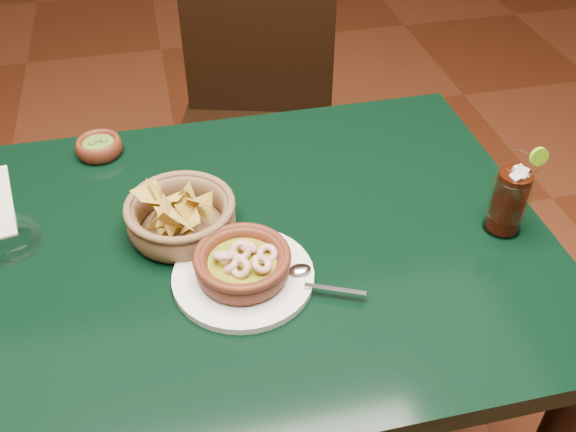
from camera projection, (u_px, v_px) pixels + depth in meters
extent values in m
cube|color=black|center=(207.00, 255.00, 1.12)|extent=(1.20, 0.80, 0.04)
cylinder|color=black|center=(405.00, 238.00, 1.70)|extent=(0.06, 0.06, 0.71)
cube|color=black|center=(255.00, 153.00, 1.79)|extent=(0.55, 0.55, 0.04)
cylinder|color=black|center=(184.00, 260.00, 1.81)|extent=(0.04, 0.04, 0.48)
cylinder|color=black|center=(319.00, 265.00, 1.79)|extent=(0.04, 0.04, 0.48)
cylinder|color=black|center=(204.00, 178.00, 2.09)|extent=(0.04, 0.04, 0.48)
cylinder|color=black|center=(321.00, 181.00, 2.08)|extent=(0.04, 0.04, 0.48)
cube|color=black|center=(258.00, 35.00, 1.77)|extent=(0.42, 0.15, 0.47)
cylinder|color=silver|center=(243.00, 277.00, 1.04)|extent=(0.23, 0.23, 0.01)
cylinder|color=#461B0E|center=(243.00, 272.00, 1.03)|extent=(0.14, 0.14, 0.01)
torus|color=#461B0E|center=(243.00, 265.00, 1.02)|extent=(0.17, 0.17, 0.04)
torus|color=#461B0E|center=(242.00, 256.00, 1.01)|extent=(0.16, 0.16, 0.01)
cylinder|color=#646713|center=(242.00, 263.00, 1.02)|extent=(0.12, 0.12, 0.01)
torus|color=#D29F8E|center=(267.00, 254.00, 1.03)|extent=(0.05, 0.05, 0.03)
torus|color=#D29F8E|center=(247.00, 246.00, 1.03)|extent=(0.05, 0.05, 0.03)
torus|color=#D29F8E|center=(241.00, 251.00, 1.02)|extent=(0.04, 0.03, 0.04)
torus|color=#D29F8E|center=(223.00, 256.00, 1.01)|extent=(0.05, 0.05, 0.03)
torus|color=#D29F8E|center=(231.00, 265.00, 1.00)|extent=(0.04, 0.04, 0.04)
torus|color=#D29F8E|center=(240.00, 268.00, 0.99)|extent=(0.05, 0.04, 0.04)
torus|color=#D29F8E|center=(262.00, 264.00, 1.00)|extent=(0.04, 0.05, 0.03)
cube|color=silver|center=(335.00, 289.00, 1.01)|extent=(0.09, 0.05, 0.00)
ellipsoid|color=silver|center=(300.00, 269.00, 1.04)|extent=(0.04, 0.03, 0.01)
cylinder|color=brown|center=(183.00, 229.00, 1.13)|extent=(0.16, 0.16, 0.01)
torus|color=brown|center=(181.00, 218.00, 1.11)|extent=(0.22, 0.22, 0.06)
torus|color=brown|center=(180.00, 205.00, 1.10)|extent=(0.19, 0.19, 0.01)
cone|color=gold|center=(148.00, 199.00, 1.07)|extent=(0.08, 0.09, 0.06)
cone|color=gold|center=(166.00, 216.00, 1.08)|extent=(0.07, 0.08, 0.06)
cone|color=gold|center=(167.00, 213.00, 1.05)|extent=(0.05, 0.08, 0.09)
cone|color=gold|center=(149.00, 194.00, 1.09)|extent=(0.07, 0.08, 0.07)
cone|color=gold|center=(192.00, 193.00, 1.12)|extent=(0.04, 0.10, 0.09)
cone|color=gold|center=(167.00, 228.00, 1.10)|extent=(0.09, 0.05, 0.08)
cone|color=gold|center=(155.00, 213.00, 1.11)|extent=(0.06, 0.09, 0.08)
cone|color=gold|center=(191.00, 219.00, 1.08)|extent=(0.07, 0.10, 0.08)
cone|color=gold|center=(189.00, 212.00, 1.08)|extent=(0.07, 0.07, 0.09)
cone|color=gold|center=(196.00, 201.00, 1.09)|extent=(0.09, 0.08, 0.06)
cone|color=gold|center=(202.00, 206.00, 1.11)|extent=(0.10, 0.04, 0.09)
cone|color=gold|center=(173.00, 196.00, 1.08)|extent=(0.08, 0.08, 0.04)
cone|color=gold|center=(184.00, 204.00, 1.10)|extent=(0.08, 0.07, 0.05)
cone|color=gold|center=(168.00, 207.00, 1.10)|extent=(0.06, 0.07, 0.05)
cone|color=gold|center=(178.00, 200.00, 1.10)|extent=(0.08, 0.06, 0.08)
cone|color=gold|center=(171.00, 218.00, 1.06)|extent=(0.08, 0.07, 0.07)
cone|color=gold|center=(157.00, 191.00, 1.10)|extent=(0.04, 0.07, 0.07)
cone|color=gold|center=(189.00, 229.00, 1.09)|extent=(0.05, 0.08, 0.08)
cone|color=gold|center=(164.00, 222.00, 1.05)|extent=(0.07, 0.03, 0.07)
cone|color=gold|center=(179.00, 218.00, 1.04)|extent=(0.07, 0.10, 0.07)
cylinder|color=#461B0E|center=(100.00, 152.00, 1.31)|extent=(0.08, 0.08, 0.01)
torus|color=#461B0E|center=(99.00, 147.00, 1.30)|extent=(0.11, 0.11, 0.04)
cylinder|color=#3A5519|center=(99.00, 144.00, 1.30)|extent=(0.06, 0.06, 0.01)
sphere|color=#3A5519|center=(104.00, 141.00, 1.30)|extent=(0.02, 0.02, 0.02)
sphere|color=#3A5519|center=(97.00, 140.00, 1.30)|extent=(0.02, 0.02, 0.02)
sphere|color=#3A5519|center=(99.00, 139.00, 1.30)|extent=(0.02, 0.02, 0.02)
sphere|color=#3A5519|center=(95.00, 141.00, 1.30)|extent=(0.02, 0.02, 0.02)
sphere|color=#3A5519|center=(92.00, 143.00, 1.29)|extent=(0.02, 0.02, 0.02)
cylinder|color=white|center=(501.00, 226.00, 1.14)|extent=(0.07, 0.07, 0.01)
torus|color=white|center=(510.00, 196.00, 1.09)|extent=(0.14, 0.14, 0.08)
cylinder|color=black|center=(509.00, 201.00, 1.10)|extent=(0.06, 0.06, 0.12)
cube|color=silver|center=(522.00, 171.00, 1.05)|extent=(0.03, 0.03, 0.03)
cube|color=silver|center=(518.00, 177.00, 1.06)|extent=(0.02, 0.02, 0.03)
cube|color=silver|center=(519.00, 172.00, 1.07)|extent=(0.02, 0.02, 0.02)
cube|color=silver|center=(523.00, 176.00, 1.07)|extent=(0.03, 0.02, 0.03)
cube|color=silver|center=(510.00, 180.00, 1.08)|extent=(0.02, 0.02, 0.02)
cube|color=silver|center=(506.00, 180.00, 1.08)|extent=(0.02, 0.03, 0.03)
torus|color=white|center=(520.00, 162.00, 1.05)|extent=(0.07, 0.07, 0.00)
cylinder|color=#68A211|center=(539.00, 156.00, 1.05)|extent=(0.03, 0.01, 0.03)
cylinder|color=white|center=(10.00, 243.00, 1.10)|extent=(0.10, 0.10, 0.01)
torus|color=white|center=(8.00, 239.00, 1.10)|extent=(0.12, 0.12, 0.03)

